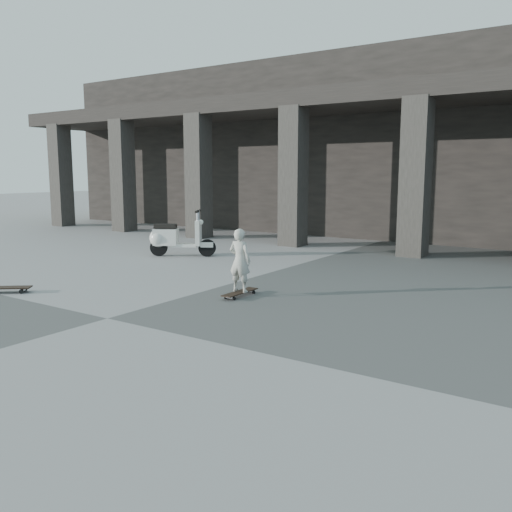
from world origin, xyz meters
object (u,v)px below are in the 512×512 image
Objects in this scene: longboard at (240,293)px; child at (240,260)px; skateboard_spare at (5,288)px; scooter at (171,238)px.

longboard is 0.77× the size of child.
skateboard_spare reaches higher than longboard.
scooter reaches higher than longboard.
longboard is 4.98m from scooter.
child is (3.67, 2.15, 0.56)m from skateboard_spare.
child reaches higher than skateboard_spare.
longboard is at bearing -8.31° from skateboard_spare.
scooter is at bearing -38.50° from child.
longboard is at bearing -63.50° from scooter.
skateboard_spare is 0.55× the size of scooter.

